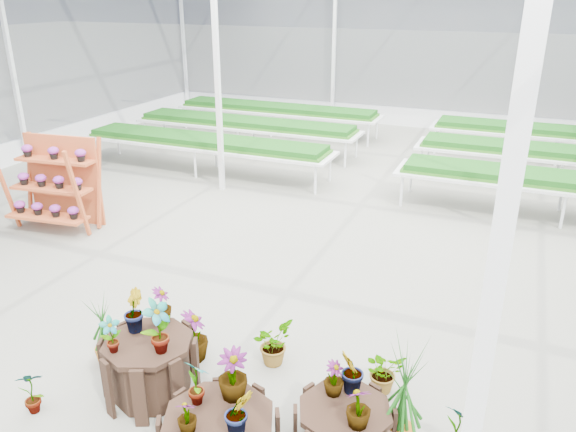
% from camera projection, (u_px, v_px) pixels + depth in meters
% --- Properties ---
extents(ground_plane, '(24.00, 24.00, 0.00)m').
position_uv_depth(ground_plane, '(270.00, 298.00, 8.22)').
color(ground_plane, gray).
rests_on(ground_plane, ground).
extents(greenhouse_shell, '(18.00, 24.00, 4.50)m').
position_uv_depth(greenhouse_shell, '(268.00, 149.00, 7.38)').
color(greenhouse_shell, white).
rests_on(greenhouse_shell, ground).
extents(steel_frame, '(18.00, 24.00, 4.50)m').
position_uv_depth(steel_frame, '(268.00, 149.00, 7.38)').
color(steel_frame, silver).
rests_on(steel_frame, ground).
extents(nursery_benches, '(16.00, 7.00, 0.84)m').
position_uv_depth(nursery_benches, '(387.00, 150.00, 14.22)').
color(nursery_benches, silver).
rests_on(nursery_benches, ground).
extents(plinth_tall, '(1.32, 1.32, 0.69)m').
position_uv_depth(plinth_tall, '(150.00, 367.00, 6.16)').
color(plinth_tall, black).
rests_on(plinth_tall, ground).
extents(plinth_low, '(1.26, 1.26, 0.43)m').
position_uv_depth(plinth_low, '(344.00, 426.00, 5.51)').
color(plinth_low, black).
rests_on(plinth_low, ground).
extents(shelf_rack, '(1.71, 1.05, 1.71)m').
position_uv_depth(shelf_rack, '(52.00, 185.00, 10.33)').
color(shelf_rack, '#A24421').
rests_on(shelf_rack, ground).
extents(nursery_plants, '(4.58, 3.23, 1.31)m').
position_uv_depth(nursery_plants, '(258.00, 376.00, 5.78)').
color(nursery_plants, '#12430F').
rests_on(nursery_plants, ground).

